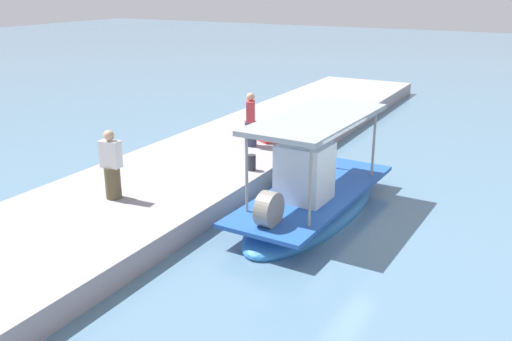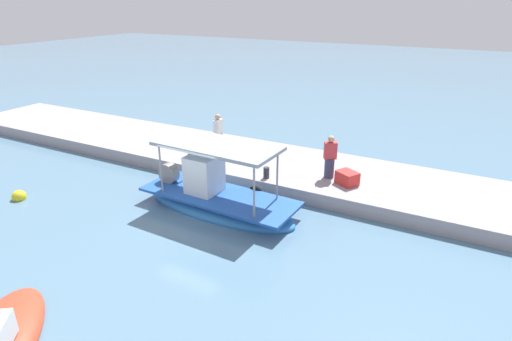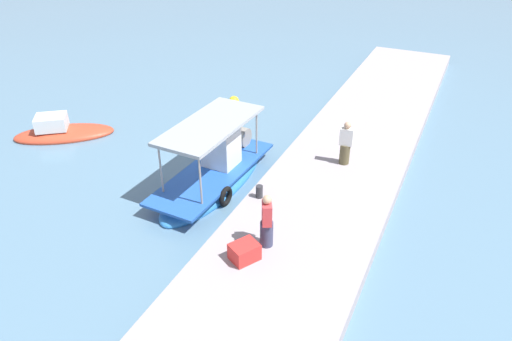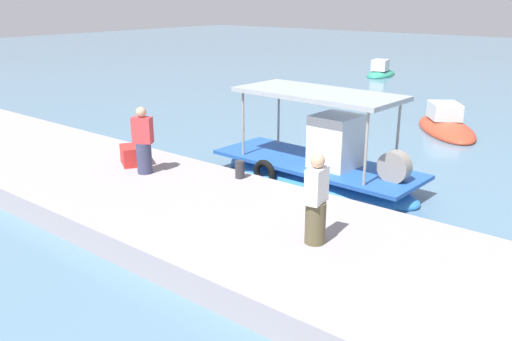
{
  "view_description": "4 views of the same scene",
  "coord_description": "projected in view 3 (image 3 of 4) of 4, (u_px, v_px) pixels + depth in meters",
  "views": [
    {
      "loc": [
        11.68,
        4.61,
        5.64
      ],
      "look_at": [
        -0.39,
        -1.97,
        0.98
      ],
      "focal_mm": 39.21,
      "sensor_mm": 36.0,
      "label": 1
    },
    {
      "loc": [
        -8.39,
        11.24,
        7.3
      ],
      "look_at": [
        -1.04,
        -2.57,
        0.84
      ],
      "focal_mm": 29.69,
      "sensor_mm": 36.0,
      "label": 2
    },
    {
      "loc": [
        -13.72,
        -8.34,
        9.71
      ],
      "look_at": [
        -0.58,
        -2.15,
        1.02
      ],
      "focal_mm": 33.48,
      "sensor_mm": 36.0,
      "label": 3
    },
    {
      "loc": [
        6.89,
        -12.36,
        4.94
      ],
      "look_at": [
        -0.7,
        -2.96,
        0.98
      ],
      "focal_mm": 37.49,
      "sensor_mm": 36.0,
      "label": 4
    }
  ],
  "objects": [
    {
      "name": "ground_plane",
      "position": [
        213.0,
        174.0,
        18.69
      ],
      "size": [
        120.0,
        120.0,
        0.0
      ],
      "primitive_type": "plane",
      "color": "slate"
    },
    {
      "name": "dock_quay",
      "position": [
        325.0,
        196.0,
        16.87
      ],
      "size": [
        36.0,
        4.64,
        0.56
      ],
      "primitive_type": "cube",
      "color": "#9C949A",
      "rests_on": "ground_plane"
    },
    {
      "name": "main_fishing_boat",
      "position": [
        215.0,
        173.0,
        17.89
      ],
      "size": [
        6.25,
        2.35,
        2.89
      ],
      "color": "#2E7BC9",
      "rests_on": "ground_plane"
    },
    {
      "name": "fisherman_near_bollard",
      "position": [
        267.0,
        223.0,
        13.74
      ],
      "size": [
        0.56,
        0.52,
        1.74
      ],
      "color": "#393C58",
      "rests_on": "dock_quay"
    },
    {
      "name": "fisherman_by_crate",
      "position": [
        346.0,
        145.0,
        17.9
      ],
      "size": [
        0.43,
        0.52,
        1.73
      ],
      "color": "brown",
      "rests_on": "dock_quay"
    },
    {
      "name": "mooring_bollard",
      "position": [
        259.0,
        192.0,
        16.18
      ],
      "size": [
        0.24,
        0.24,
        0.45
      ],
      "primitive_type": "cylinder",
      "color": "#2D2D33",
      "rests_on": "dock_quay"
    },
    {
      "name": "cargo_crate",
      "position": [
        244.0,
        252.0,
        13.48
      ],
      "size": [
        0.98,
        0.92,
        0.51
      ],
      "primitive_type": "cube",
      "rotation": [
        0.0,
        0.0,
        2.62
      ],
      "color": "red",
      "rests_on": "dock_quay"
    },
    {
      "name": "marker_buoy",
      "position": [
        234.0,
        101.0,
        24.73
      ],
      "size": [
        0.53,
        0.53,
        0.53
      ],
      "color": "yellow",
      "rests_on": "ground_plane"
    },
    {
      "name": "moored_boat_mid",
      "position": [
        63.0,
        133.0,
        21.45
      ],
      "size": [
        3.99,
        4.53,
        1.26
      ],
      "color": "#C54027",
      "rests_on": "ground_plane"
    }
  ]
}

